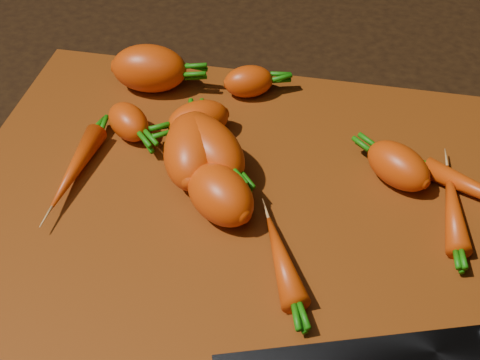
# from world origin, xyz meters

# --- Properties ---
(ground) EXTENTS (2.00, 2.00, 0.01)m
(ground) POSITION_xyz_m (0.00, 0.00, -0.01)
(ground) COLOR black
(cutting_board) EXTENTS (0.50, 0.40, 0.01)m
(cutting_board) POSITION_xyz_m (0.00, 0.00, 0.01)
(cutting_board) COLOR #733009
(cutting_board) RESTS_ON ground
(carrot_0) EXTENTS (0.08, 0.06, 0.05)m
(carrot_0) POSITION_xyz_m (-0.12, 0.15, 0.04)
(carrot_0) COLOR #D23D06
(carrot_0) RESTS_ON cutting_board
(carrot_1) EXTENTS (0.08, 0.08, 0.05)m
(carrot_1) POSITION_xyz_m (-0.01, -0.02, 0.04)
(carrot_1) COLOR #D23D06
(carrot_1) RESTS_ON cutting_board
(carrot_2) EXTENTS (0.10, 0.10, 0.05)m
(carrot_2) POSITION_xyz_m (-0.04, 0.03, 0.04)
(carrot_2) COLOR #D23D06
(carrot_2) RESTS_ON cutting_board
(carrot_3) EXTENTS (0.07, 0.10, 0.05)m
(carrot_3) POSITION_xyz_m (-0.05, 0.03, 0.04)
(carrot_3) COLOR #D23D06
(carrot_3) RESTS_ON cutting_board
(carrot_4) EXTENTS (0.07, 0.07, 0.04)m
(carrot_4) POSITION_xyz_m (-0.05, 0.08, 0.03)
(carrot_4) COLOR #D23D06
(carrot_4) RESTS_ON cutting_board
(carrot_5) EXTENTS (0.06, 0.05, 0.03)m
(carrot_5) POSITION_xyz_m (-0.02, 0.16, 0.03)
(carrot_5) COLOR #D23D06
(carrot_5) RESTS_ON cutting_board
(carrot_6) EXTENTS (0.07, 0.07, 0.04)m
(carrot_6) POSITION_xyz_m (0.13, 0.05, 0.03)
(carrot_6) COLOR #D23D06
(carrot_6) RESTS_ON cutting_board
(carrot_7) EXTENTS (0.03, 0.10, 0.02)m
(carrot_7) POSITION_xyz_m (0.18, 0.02, 0.02)
(carrot_7) COLOR #D23D06
(carrot_7) RESTS_ON cutting_board
(carrot_9) EXTENTS (0.05, 0.09, 0.02)m
(carrot_9) POSITION_xyz_m (0.05, -0.07, 0.02)
(carrot_9) COLOR #D23D06
(carrot_9) RESTS_ON cutting_board
(carrot_10) EXTENTS (0.06, 0.06, 0.03)m
(carrot_10) POSITION_xyz_m (-0.12, 0.07, 0.03)
(carrot_10) COLOR #D23D06
(carrot_10) RESTS_ON cutting_board
(carrot_11) EXTENTS (0.02, 0.10, 0.02)m
(carrot_11) POSITION_xyz_m (-0.15, 0.01, 0.02)
(carrot_11) COLOR #D23D06
(carrot_11) RESTS_ON cutting_board
(knife) EXTENTS (0.31, 0.13, 0.02)m
(knife) POSITION_xyz_m (0.13, -0.14, 0.02)
(knife) COLOR gray
(knife) RESTS_ON cutting_board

